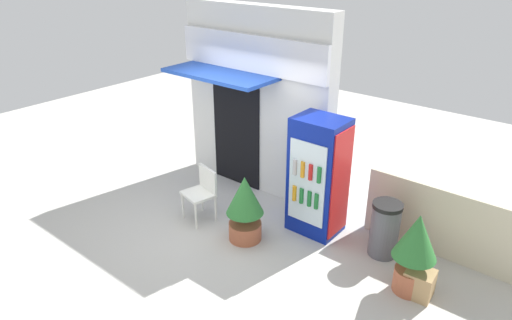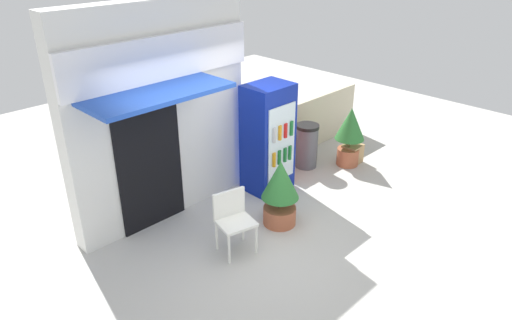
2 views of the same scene
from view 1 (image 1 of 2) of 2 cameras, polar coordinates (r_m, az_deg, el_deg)
The scene contains 9 objects.
ground at distance 7.39m, azimuth -6.17°, elevation -8.09°, with size 16.00×16.00×0.00m, color beige.
storefront_building at distance 7.93m, azimuth -0.04°, elevation 7.51°, with size 2.92×1.12×3.19m.
drink_cooler at distance 6.88m, azimuth 7.69°, elevation -2.05°, with size 0.77×0.65×1.82m.
plastic_chair at distance 7.35m, azimuth -6.65°, elevation -3.64°, with size 0.56×0.52×0.86m.
potted_plant_near_shop at distance 6.75m, azimuth -1.39°, elevation -5.57°, with size 0.55×0.55×1.04m.
potted_plant_curbside at distance 6.06m, azimuth 19.08°, elevation -10.13°, with size 0.54×0.54×1.12m.
trash_bin at distance 6.76m, azimuth 15.62°, elevation -8.22°, with size 0.42×0.42×0.83m.
stone_boundary_wall at distance 6.97m, azimuth 23.65°, elevation -7.50°, with size 2.60×0.21×1.03m, color beige.
cardboard_box at distance 6.30m, azimuth 19.52°, elevation -14.17°, with size 0.34×0.31×0.36m, color tan.
Camera 1 is at (4.48, -4.29, 4.01)m, focal length 32.36 mm.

